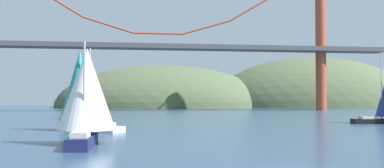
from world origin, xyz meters
TOP-DOWN VIEW (x-y plane):
  - headland_right at (60.00, 135.00)m, footprint 76.54×44.00m
  - headland_center at (5.00, 135.00)m, footprint 74.78×44.00m
  - suspension_bridge at (0.00, 95.00)m, footprint 124.73×6.00m
  - sailboat_yellow_sail at (-13.94, 53.59)m, footprint 6.55×7.40m
  - sailboat_white_mainsail at (-10.99, 14.02)m, footprint 4.47×7.20m
  - sailboat_teal_sail at (-12.91, 28.66)m, footprint 7.81×7.40m

SIDE VIEW (x-z plane):
  - headland_right at x=60.00m, z-range -18.31..18.31m
  - headland_center at x=5.00m, z-range -14.69..14.69m
  - sailboat_yellow_sail at x=-13.94m, z-range 0.00..7.71m
  - sailboat_white_mainsail at x=-10.99m, z-range 0.13..7.68m
  - sailboat_teal_sail at x=-12.91m, z-range 0.07..8.78m
  - suspension_bridge at x=0.00m, z-range -2.68..40.28m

